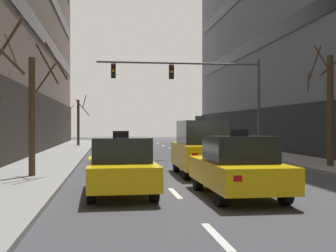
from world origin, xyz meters
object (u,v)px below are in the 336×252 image
(street_tree_0, at_px, (33,110))
(street_tree_3, at_px, (78,121))
(street_tree_1, at_px, (329,107))
(taxi_driving_0, at_px, (238,167))
(taxi_driving_1, at_px, (201,148))
(traffic_signal_0, at_px, (201,84))
(taxi_driving_2, at_px, (120,166))

(street_tree_0, bearing_deg, street_tree_3, 90.08)
(street_tree_0, bearing_deg, street_tree_1, 10.47)
(street_tree_3, bearing_deg, taxi_driving_0, -77.95)
(street_tree_0, relative_size, street_tree_3, 1.12)
(street_tree_1, xyz_separation_m, street_tree_3, (-12.68, 22.24, -0.42))
(taxi_driving_1, bearing_deg, traffic_signal_0, 78.16)
(traffic_signal_0, bearing_deg, taxi_driving_0, -97.88)
(taxi_driving_0, bearing_deg, street_tree_3, 102.05)
(taxi_driving_2, bearing_deg, street_tree_3, 96.17)
(street_tree_1, relative_size, street_tree_3, 1.21)
(traffic_signal_0, distance_m, street_tree_1, 8.47)
(traffic_signal_0, bearing_deg, street_tree_0, -131.23)
(taxi_driving_1, relative_size, street_tree_0, 0.86)
(taxi_driving_0, relative_size, street_tree_3, 0.97)
(taxi_driving_1, distance_m, street_tree_0, 6.54)
(traffic_signal_0, distance_m, street_tree_3, 17.43)
(traffic_signal_0, xyz_separation_m, street_tree_3, (-8.23, 15.23, -2.09))
(taxi_driving_0, relative_size, traffic_signal_0, 0.46)
(street_tree_3, bearing_deg, taxi_driving_1, -75.14)
(taxi_driving_1, xyz_separation_m, traffic_signal_0, (1.85, 8.81, 3.39))
(taxi_driving_2, xyz_separation_m, traffic_signal_0, (5.14, 13.35, 3.66))
(taxi_driving_2, height_order, street_tree_1, street_tree_1)
(traffic_signal_0, relative_size, street_tree_3, 2.12)
(street_tree_1, distance_m, street_tree_3, 25.60)
(street_tree_3, bearing_deg, street_tree_1, -60.32)
(taxi_driving_1, height_order, traffic_signal_0, traffic_signal_0)
(taxi_driving_0, height_order, street_tree_3, street_tree_3)
(taxi_driving_2, xyz_separation_m, street_tree_1, (9.59, 6.34, 1.99))
(street_tree_0, height_order, street_tree_3, street_tree_0)
(taxi_driving_1, bearing_deg, taxi_driving_2, -125.93)
(taxi_driving_0, relative_size, street_tree_1, 0.80)
(taxi_driving_1, distance_m, taxi_driving_2, 5.61)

